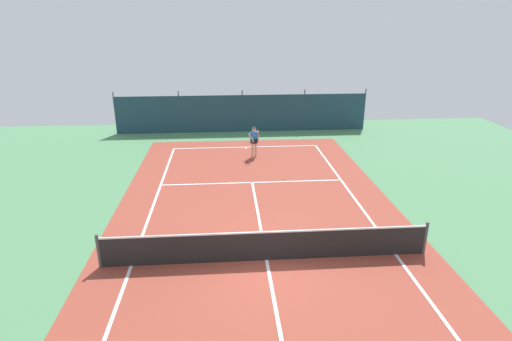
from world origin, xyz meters
TOP-DOWN VIEW (x-y plane):
  - ground_plane at (0.00, 0.00)m, footprint 36.00×36.00m
  - court_surface at (0.00, 0.00)m, footprint 11.02×26.60m
  - tennis_net at (0.00, 0.00)m, footprint 10.12×0.10m
  - back_fence at (-0.00, 15.96)m, footprint 16.30×0.98m
  - tennis_player at (0.36, 10.10)m, footprint 0.56×0.83m
  - tennis_ball_near_player at (3.82, 6.63)m, footprint 0.07×0.07m
  - tennis_ball_midcourt at (0.05, 7.94)m, footprint 0.07×0.07m
  - tennis_ball_by_sideline at (1.47, 6.71)m, footprint 0.07×0.07m
  - parked_car at (2.02, 17.64)m, footprint 2.33×4.36m

SIDE VIEW (x-z plane):
  - ground_plane at x=0.00m, z-range 0.00..0.00m
  - court_surface at x=0.00m, z-range 0.00..0.01m
  - tennis_ball_near_player at x=3.82m, z-range 0.00..0.07m
  - tennis_ball_midcourt at x=0.05m, z-range 0.00..0.07m
  - tennis_ball_by_sideline at x=1.47m, z-range 0.00..0.07m
  - tennis_net at x=0.00m, z-range -0.04..1.06m
  - back_fence at x=0.00m, z-range -0.68..2.02m
  - parked_car at x=2.02m, z-range 0.00..1.68m
  - tennis_player at x=0.36m, z-range 0.14..1.78m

